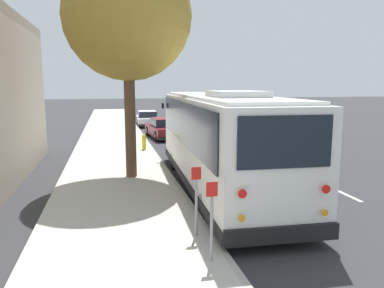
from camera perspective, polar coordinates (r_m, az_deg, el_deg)
ground_plane at (r=12.64m, az=5.60°, el=-7.09°), size 160.00×160.00×0.00m
sidewalk_slab at (r=12.02m, az=-11.43°, el=-7.72°), size 80.00×3.95×0.15m
curb_strip at (r=12.22m, az=-1.73°, el=-7.25°), size 80.00×0.14×0.15m
shuttle_bus at (r=12.56m, az=4.25°, el=1.15°), size 10.58×2.94×3.33m
parked_sedan_maroon at (r=24.68m, az=-4.42°, el=2.34°), size 4.56×2.00×1.31m
parked_sedan_white at (r=32.00m, az=-6.83°, el=3.83°), size 4.45×1.88×1.27m
street_tree at (r=14.03m, az=-9.88°, el=19.80°), size 4.48×4.48×8.62m
sign_post_near at (r=7.25m, az=3.01°, el=-11.62°), size 0.06×0.22×1.57m
sign_post_far at (r=8.41m, az=0.65°, el=-8.61°), size 0.06×0.22×1.57m
fire_hydrant at (r=19.45m, az=-7.33°, el=0.30°), size 0.22×0.22×0.81m
lane_stripe_mid at (r=13.44m, az=21.42°, el=-6.68°), size 2.40×0.14×0.01m
lane_stripe_ahead at (r=18.57m, az=11.07°, el=-1.95°), size 2.40×0.14×0.01m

